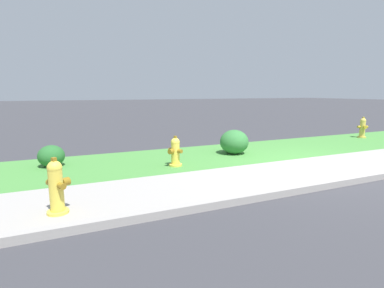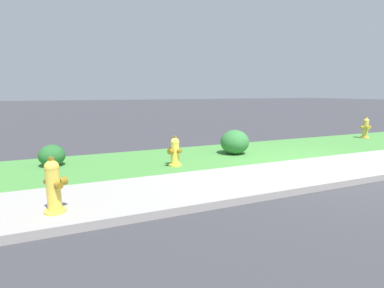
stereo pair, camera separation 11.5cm
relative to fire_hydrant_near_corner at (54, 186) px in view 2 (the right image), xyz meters
The scene contains 9 objects.
ground_plane 5.41m from the fire_hydrant_near_corner, ahead, with size 120.00×120.00×0.00m, color #38383D.
sidewalk_pavement 5.41m from the fire_hydrant_near_corner, ahead, with size 18.00×1.89×0.01m, color #9E9993.
grass_verge 6.00m from the fire_hydrant_near_corner, 25.97° to the left, with size 18.00×2.70×0.01m, color #47893D.
street_curb 5.44m from the fire_hydrant_near_corner, ahead, with size 18.00×0.16×0.12m, color #9E9993.
fire_hydrant_near_corner is the anchor object (origin of this frame).
fire_hydrant_at_driveway 3.12m from the fire_hydrant_near_corner, 37.28° to the left, with size 0.35×0.37×0.70m.
fire_hydrant_by_grass_verge 10.78m from the fire_hydrant_near_corner, 16.51° to the left, with size 0.38×0.35×0.78m.
shrub_bush_near_lamp 5.12m from the fire_hydrant_near_corner, 29.52° to the left, with size 0.78×0.78×0.66m.
shrub_bush_far_verge 3.00m from the fire_hydrant_near_corner, 92.28° to the left, with size 0.58×0.58×0.49m.
Camera 2 is at (-5.18, -4.77, 1.69)m, focal length 28.00 mm.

